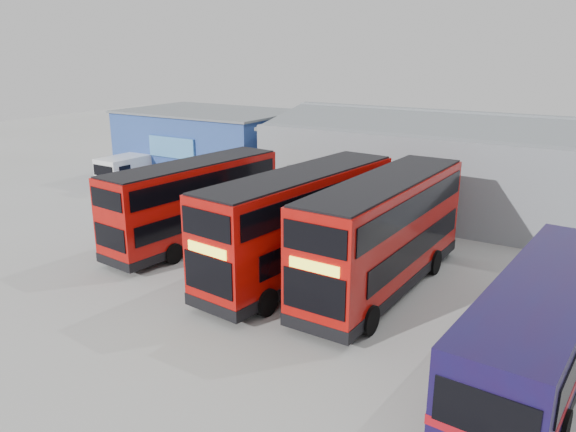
% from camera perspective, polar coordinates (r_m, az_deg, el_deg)
% --- Properties ---
extents(ground_plane, '(120.00, 120.00, 0.00)m').
position_cam_1_polar(ground_plane, '(21.14, -8.96, -10.20)').
color(ground_plane, '#999994').
rests_on(ground_plane, ground).
extents(office_block, '(12.30, 8.32, 5.12)m').
position_cam_1_polar(office_block, '(42.23, -7.92, 7.15)').
color(office_block, navy).
rests_on(office_block, ground).
extents(maintenance_shed, '(30.50, 12.00, 5.89)m').
position_cam_1_polar(maintenance_shed, '(35.14, 23.60, 4.01)').
color(maintenance_shed, gray).
rests_on(maintenance_shed, ground).
extents(double_decker_left, '(3.44, 10.10, 4.19)m').
position_cam_1_polar(double_decker_left, '(28.08, -9.47, 1.20)').
color(double_decker_left, '#AF0E0A').
rests_on(double_decker_left, ground).
extents(double_decker_centre, '(3.82, 11.09, 4.60)m').
position_cam_1_polar(double_decker_centre, '(23.67, 1.27, -1.00)').
color(double_decker_centre, '#AF0E0A').
rests_on(double_decker_centre, ground).
extents(double_decker_right, '(3.06, 11.01, 4.62)m').
position_cam_1_polar(double_decker_right, '(22.75, 9.70, -1.97)').
color(double_decker_right, '#AF0E0A').
rests_on(double_decker_right, ground).
extents(single_decker_blue, '(3.46, 11.57, 3.09)m').
position_cam_1_polar(single_decker_blue, '(18.57, 24.43, -10.29)').
color(single_decker_blue, '#110D3B').
rests_on(single_decker_blue, ground).
extents(panel_van, '(2.37, 5.30, 2.29)m').
position_cam_1_polar(panel_van, '(41.18, -15.42, 4.62)').
color(panel_van, white).
rests_on(panel_van, ground).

